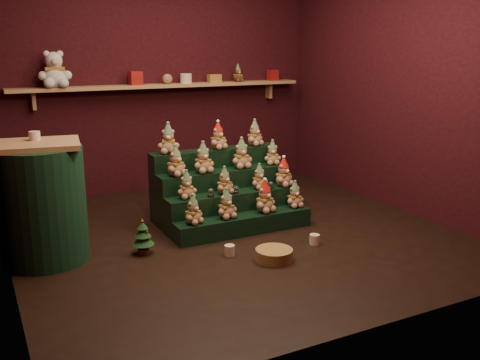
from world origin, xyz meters
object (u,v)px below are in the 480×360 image
snow_globe_b (236,190)px  mug_right (314,239)px  snow_globe_a (211,193)px  brown_bear (238,73)px  mug_left (230,250)px  snow_globe_c (271,185)px  wicker_basket (274,255)px  white_bear (54,64)px  side_table (42,203)px  riser_tier_front (244,224)px  mini_christmas_tree (143,236)px

snow_globe_b → mug_right: bearing=-58.5°
snow_globe_a → brown_bear: brown_bear is taller
brown_bear → snow_globe_a: bearing=-137.8°
mug_left → mug_right: bearing=-8.2°
mug_right → brown_bear: brown_bear is taller
snow_globe_b → snow_globe_c: size_ratio=1.04×
mug_left → brown_bear: size_ratio=0.43×
snow_globe_a → wicker_basket: size_ratio=0.27×
wicker_basket → white_bear: size_ratio=0.64×
side_table → mug_left: (1.42, -0.62, -0.46)m
riser_tier_front → wicker_basket: riser_tier_front is taller
side_table → snow_globe_b: bearing=8.0°
snow_globe_c → mug_right: snow_globe_c is taller
side_table → wicker_basket: side_table is taller
riser_tier_front → mug_left: riser_tier_front is taller
snow_globe_a → mug_right: (0.71, -0.72, -0.36)m
snow_globe_a → snow_globe_c: snow_globe_a is taller
white_bear → wicker_basket: bearing=-59.9°
mug_left → riser_tier_front: bearing=49.8°
snow_globe_c → riser_tier_front: bearing=-157.5°
mini_christmas_tree → wicker_basket: size_ratio=1.03×
riser_tier_front → mug_right: (0.43, -0.56, -0.04)m
wicker_basket → white_bear: (-1.28, 2.58, 1.52)m
snow_globe_a → wicker_basket: snow_globe_a is taller
snow_globe_c → mini_christmas_tree: size_ratio=0.23×
mug_right → white_bear: white_bear is taller
mug_left → brown_bear: (1.25, 2.31, 1.38)m
snow_globe_c → mug_right: size_ratio=0.82×
snow_globe_c → mug_left: (-0.76, -0.60, -0.35)m
snow_globe_b → mini_christmas_tree: (-1.02, -0.23, -0.24)m
side_table → white_bear: size_ratio=2.03×
snow_globe_c → wicker_basket: snow_globe_c is taller
riser_tier_front → snow_globe_c: (0.39, 0.16, 0.31)m
snow_globe_c → side_table: 2.19m
mug_left → white_bear: size_ratio=0.18×
snow_globe_a → brown_bear: bearing=55.8°
snow_globe_c → wicker_basket: bearing=-118.4°
snow_globe_b → side_table: side_table is taller
snow_globe_a → white_bear: white_bear is taller
riser_tier_front → white_bear: size_ratio=2.80×
snow_globe_b → snow_globe_c: bearing=0.0°
mini_christmas_tree → brown_bear: brown_bear is taller
mug_left → wicker_basket: wicker_basket is taller
riser_tier_front → mug_left: size_ratio=15.44×
snow_globe_b → brown_bear: bearing=62.5°
white_bear → mug_left: bearing=-63.0°
side_table → riser_tier_front: bearing=3.0°
side_table → mug_left: size_ratio=11.19×
riser_tier_front → mug_right: bearing=-52.3°
snow_globe_c → wicker_basket: size_ratio=0.24×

